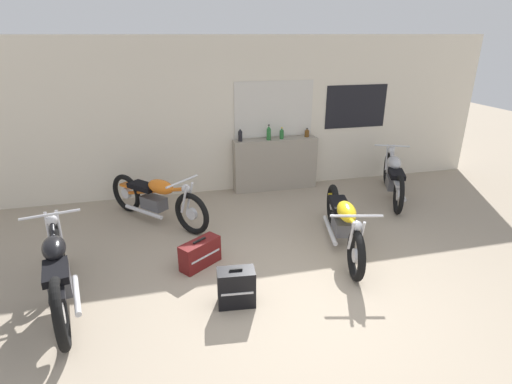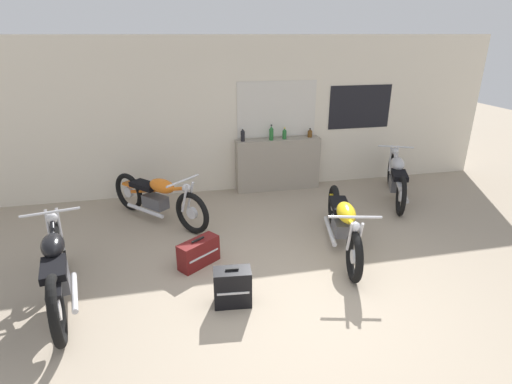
% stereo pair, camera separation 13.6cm
% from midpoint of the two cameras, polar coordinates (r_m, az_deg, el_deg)
% --- Properties ---
extents(ground_plane, '(24.00, 24.00, 0.00)m').
position_cam_midpoint_polar(ground_plane, '(4.61, 7.41, -16.08)').
color(ground_plane, gray).
extents(wall_back, '(10.00, 0.07, 2.80)m').
position_cam_midpoint_polar(wall_back, '(7.43, -1.68, 10.77)').
color(wall_back, beige).
rests_on(wall_back, ground_plane).
extents(sill_counter, '(1.60, 0.28, 0.98)m').
position_cam_midpoint_polar(sill_counter, '(7.64, 3.64, 3.98)').
color(sill_counter, gray).
rests_on(sill_counter, ground_plane).
extents(bottle_leftmost, '(0.08, 0.08, 0.25)m').
position_cam_midpoint_polar(bottle_leftmost, '(7.32, -1.37, 8.13)').
color(bottle_leftmost, black).
rests_on(bottle_leftmost, sill_counter).
extents(bottle_left_center, '(0.08, 0.08, 0.29)m').
position_cam_midpoint_polar(bottle_left_center, '(7.40, 2.74, 8.38)').
color(bottle_left_center, '#23662D').
rests_on(bottle_left_center, sill_counter).
extents(bottle_center, '(0.08, 0.08, 0.22)m').
position_cam_midpoint_polar(bottle_center, '(7.50, 4.61, 8.28)').
color(bottle_center, '#23662D').
rests_on(bottle_center, sill_counter).
extents(bottle_right_center, '(0.09, 0.09, 0.17)m').
position_cam_midpoint_polar(bottle_right_center, '(7.70, 8.22, 8.30)').
color(bottle_right_center, '#5B3814').
rests_on(bottle_right_center, sill_counter).
extents(motorcycle_black, '(0.70, 2.03, 0.90)m').
position_cam_midpoint_polar(motorcycle_black, '(4.89, -25.84, -9.91)').
color(motorcycle_black, black).
rests_on(motorcycle_black, ground_plane).
extents(motorcycle_yellow, '(0.77, 2.14, 0.79)m').
position_cam_midpoint_polar(motorcycle_yellow, '(5.65, 12.99, -4.25)').
color(motorcycle_yellow, black).
rests_on(motorcycle_yellow, ground_plane).
extents(motorcycle_silver, '(0.99, 1.92, 0.84)m').
position_cam_midpoint_polar(motorcycle_silver, '(7.60, 19.95, 1.98)').
color(motorcycle_silver, black).
rests_on(motorcycle_silver, ground_plane).
extents(motorcycle_orange, '(1.48, 1.63, 0.82)m').
position_cam_midpoint_polar(motorcycle_orange, '(6.47, -13.28, -0.72)').
color(motorcycle_orange, black).
rests_on(motorcycle_orange, ground_plane).
extents(hard_case_black, '(0.43, 0.27, 0.46)m').
position_cam_midpoint_polar(hard_case_black, '(4.51, -2.49, -13.42)').
color(hard_case_black, black).
rests_on(hard_case_black, ground_plane).
extents(hard_case_darkred, '(0.57, 0.49, 0.38)m').
position_cam_midpoint_polar(hard_case_darkred, '(5.25, -7.45, -8.60)').
color(hard_case_darkred, maroon).
rests_on(hard_case_darkred, ground_plane).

